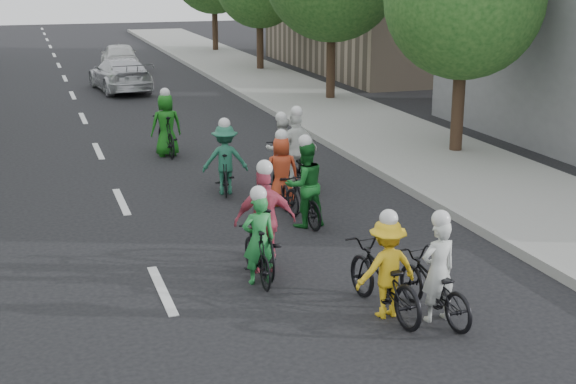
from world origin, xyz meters
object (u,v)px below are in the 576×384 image
cyclist_2 (385,275)px  follow_car_trail (120,57)px  cyclist_5 (258,248)px  cyclist_7 (225,164)px  cyclist_0 (435,282)px  cyclist_8 (296,160)px  follow_car_lead (120,74)px  cyclist_3 (264,230)px  cyclist_6 (280,156)px  cyclist_1 (304,191)px  cyclist_9 (166,130)px  cyclist_4 (281,179)px

cyclist_2 → follow_car_trail: bearing=-95.1°
cyclist_5 → cyclist_7: size_ratio=0.94×
cyclist_0 → cyclist_5: bearing=-52.9°
cyclist_0 → follow_car_trail: bearing=-94.7°
cyclist_8 → follow_car_lead: bearing=-91.6°
cyclist_3 → cyclist_6: 5.68m
cyclist_6 → cyclist_7: bearing=35.5°
follow_car_trail → cyclist_5: bearing=90.6°
cyclist_1 → cyclist_9: cyclist_9 is taller
cyclist_2 → cyclist_5: size_ratio=1.26×
cyclist_3 → cyclist_1: bearing=-118.5°
cyclist_0 → cyclist_5: (-1.96, 2.07, 0.02)m
cyclist_6 → cyclist_8: 0.76m
cyclist_0 → cyclist_1: (-0.34, 4.50, 0.14)m
cyclist_8 → cyclist_5: bearing=56.4°
cyclist_8 → cyclist_9: 4.58m
cyclist_6 → follow_car_lead: size_ratio=0.36×
cyclist_0 → cyclist_5: size_ratio=1.13×
follow_car_lead → follow_car_trail: bearing=-102.9°
cyclist_4 → cyclist_5: (-1.62, -3.89, -0.00)m
cyclist_7 → follow_car_trail: (0.36, 21.66, 0.03)m
cyclist_4 → follow_car_lead: (-1.22, 16.80, 0.10)m
cyclist_2 → follow_car_trail: cyclist_2 is taller
cyclist_0 → cyclist_8: (0.38, 7.09, 0.11)m
cyclist_4 → cyclist_6: 1.97m
cyclist_6 → cyclist_8: bearing=109.7°
cyclist_4 → cyclist_8: size_ratio=0.86×
cyclist_0 → cyclist_8: size_ratio=0.92×
cyclist_3 → cyclist_5: size_ratio=1.22×
cyclist_2 → cyclist_7: 6.84m
cyclist_5 → cyclist_3: bearing=-116.8°
cyclist_6 → follow_car_lead: (-1.82, 14.92, 0.09)m
cyclist_0 → cyclist_8: 7.10m
cyclist_5 → cyclist_9: size_ratio=0.87×
cyclist_2 → cyclist_9: 10.85m
follow_car_trail → cyclist_1: bearing=94.2°
cyclist_2 → cyclist_8: 6.82m
cyclist_2 → cyclist_8: size_ratio=1.02×
follow_car_lead → cyclist_5: bearing=82.7°
cyclist_2 → cyclist_6: cyclist_6 is taller
cyclist_3 → follow_car_trail: 26.31m
cyclist_4 → cyclist_7: bearing=-47.2°
cyclist_7 → follow_car_lead: (-0.34, 15.60, 0.01)m
cyclist_1 → cyclist_5: cyclist_1 is taller
cyclist_2 → cyclist_8: bearing=-103.9°
cyclist_6 → cyclist_9: cyclist_9 is taller
cyclist_3 → cyclist_4: (1.38, 3.44, -0.13)m
cyclist_7 → follow_car_lead: 15.60m
cyclist_6 → cyclist_8: (0.11, -0.75, 0.07)m
cyclist_5 → cyclist_7: (0.74, 5.09, 0.10)m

